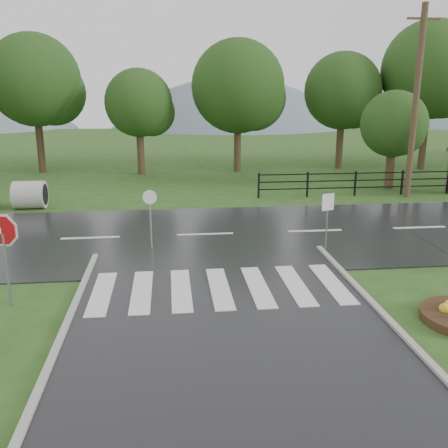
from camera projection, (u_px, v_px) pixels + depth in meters
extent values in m
plane|color=#294D19|center=(251.00, 409.00, 8.14)|extent=(120.00, 120.00, 0.00)
cube|color=black|center=(205.00, 235.00, 17.73)|extent=(90.00, 8.00, 0.04)
cube|color=silver|center=(102.00, 293.00, 12.60)|extent=(0.50, 2.80, 0.02)
cube|color=silver|center=(142.00, 291.00, 12.70)|extent=(0.50, 2.80, 0.02)
cube|color=silver|center=(181.00, 290.00, 12.81)|extent=(0.50, 2.80, 0.02)
cube|color=silver|center=(220.00, 288.00, 12.92)|extent=(0.50, 2.80, 0.02)
cube|color=silver|center=(258.00, 286.00, 13.03)|extent=(0.50, 2.80, 0.02)
cube|color=silver|center=(295.00, 285.00, 13.13)|extent=(0.50, 2.80, 0.02)
cube|color=silver|center=(332.00, 283.00, 13.24)|extent=(0.50, 2.80, 0.02)
cube|color=black|center=(355.00, 188.00, 24.21)|extent=(9.50, 0.05, 0.05)
cube|color=black|center=(355.00, 180.00, 24.11)|extent=(9.50, 0.05, 0.05)
cube|color=black|center=(356.00, 173.00, 24.02)|extent=(9.50, 0.05, 0.05)
cube|color=black|center=(259.00, 185.00, 23.64)|extent=(0.08, 0.08, 1.20)
cube|color=black|center=(448.00, 181.00, 24.66)|extent=(0.08, 0.08, 1.20)
sphere|color=slate|center=(232.00, 240.00, 75.87)|extent=(48.00, 48.00, 48.00)
sphere|color=slate|center=(410.00, 208.00, 77.73)|extent=(36.00, 36.00, 36.00)
cylinder|color=#9E9B93|center=(30.00, 195.00, 21.59)|extent=(1.30, 1.20, 1.20)
cube|color=#939399|center=(7.00, 270.00, 11.79)|extent=(0.05, 0.05, 1.79)
cylinder|color=white|center=(3.00, 230.00, 11.55)|extent=(1.03, 0.36, 1.08)
cylinder|color=red|center=(2.00, 230.00, 11.54)|extent=(0.90, 0.32, 0.94)
cube|color=#939399|center=(327.00, 226.00, 15.55)|extent=(0.04, 0.04, 1.82)
cube|color=white|center=(328.00, 202.00, 15.33)|extent=(0.42, 0.15, 0.53)
cylinder|color=#939399|center=(151.00, 222.00, 16.00)|extent=(0.05, 0.05, 1.82)
cylinder|color=white|center=(150.00, 197.00, 15.76)|extent=(0.46, 0.04, 0.45)
cylinder|color=#473523|center=(416.00, 104.00, 22.95)|extent=(0.29, 0.29, 8.70)
cube|color=brown|center=(424.00, 19.00, 21.98)|extent=(1.55, 0.13, 0.10)
cylinder|color=#3D2B1C|center=(390.00, 162.00, 25.64)|extent=(0.46, 0.46, 2.77)
sphere|color=#1C3D13|center=(394.00, 124.00, 25.13)|extent=(3.34, 3.34, 3.34)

